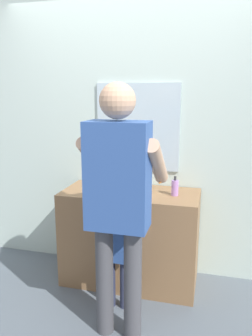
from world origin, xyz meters
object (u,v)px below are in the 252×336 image
at_px(child_toddler, 118,245).
at_px(toothbrush_cup, 98,182).
at_px(adult_parent, 119,192).
at_px(soap_bottle, 175,188).

bearing_deg(child_toddler, toothbrush_cup, 124.55).
distance_m(child_toddler, adult_parent, 0.61).
height_order(toothbrush_cup, adult_parent, adult_parent).
bearing_deg(adult_parent, toothbrush_cup, 118.82).
distance_m(toothbrush_cup, soap_bottle, 0.71).
relative_size(toothbrush_cup, soap_bottle, 1.25).
relative_size(toothbrush_cup, adult_parent, 0.12).
bearing_deg(toothbrush_cup, adult_parent, -61.18).
bearing_deg(toothbrush_cup, soap_bottle, -6.17).
relative_size(toothbrush_cup, child_toddler, 0.23).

